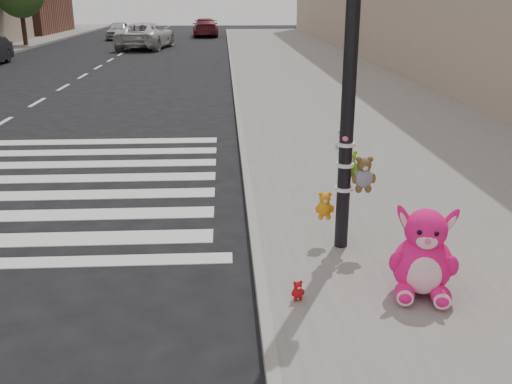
{
  "coord_description": "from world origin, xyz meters",
  "views": [
    {
      "loc": [
        1.18,
        -4.61,
        3.09
      ],
      "look_at": [
        1.56,
        2.13,
        0.75
      ],
      "focal_mm": 40.0,
      "sensor_mm": 36.0,
      "label": 1
    }
  ],
  "objects_px": {
    "signal_pole": "(349,113)",
    "pink_bunny": "(423,258)",
    "car_white_near": "(146,36)",
    "red_teddy": "(298,290)"
  },
  "relations": [
    {
      "from": "signal_pole",
      "to": "pink_bunny",
      "type": "relative_size",
      "value": 4.09
    },
    {
      "from": "signal_pole",
      "to": "car_white_near",
      "type": "relative_size",
      "value": 0.72
    },
    {
      "from": "signal_pole",
      "to": "pink_bunny",
      "type": "height_order",
      "value": "signal_pole"
    },
    {
      "from": "red_teddy",
      "to": "car_white_near",
      "type": "height_order",
      "value": "car_white_near"
    },
    {
      "from": "signal_pole",
      "to": "car_white_near",
      "type": "distance_m",
      "value": 30.31
    },
    {
      "from": "pink_bunny",
      "to": "car_white_near",
      "type": "bearing_deg",
      "value": 116.44
    },
    {
      "from": "pink_bunny",
      "to": "red_teddy",
      "type": "xyz_separation_m",
      "value": [
        -1.3,
        -0.07,
        -0.29
      ]
    },
    {
      "from": "pink_bunny",
      "to": "signal_pole",
      "type": "bearing_deg",
      "value": 128.99
    },
    {
      "from": "pink_bunny",
      "to": "car_white_near",
      "type": "xyz_separation_m",
      "value": [
        -6.69,
        30.91,
        0.23
      ]
    },
    {
      "from": "car_white_near",
      "to": "pink_bunny",
      "type": "bearing_deg",
      "value": 110.07
    }
  ]
}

